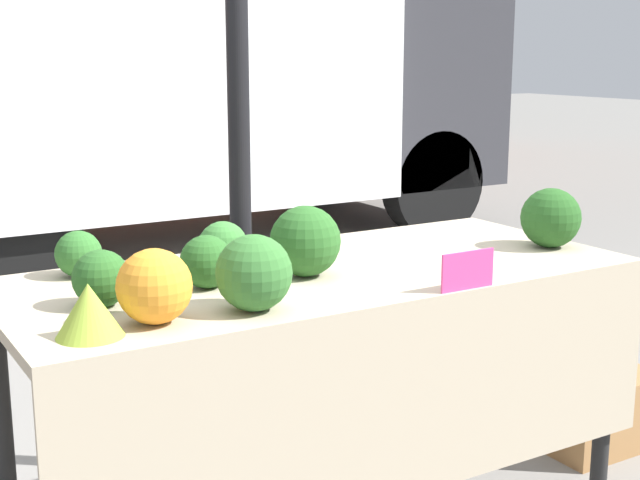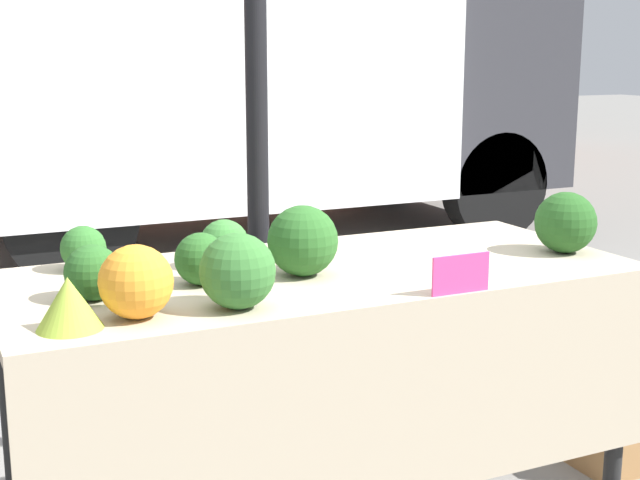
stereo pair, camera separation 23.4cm
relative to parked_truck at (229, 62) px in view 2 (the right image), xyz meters
name	(u,v)px [view 2 (the right image)]	position (x,y,z in m)	size (l,w,h in m)	color
tent_pole	(256,92)	(-1.23, -3.74, -0.03)	(0.07, 0.07, 2.58)	black
parked_truck	(229,62)	(0.00, 0.00, 0.00)	(4.61, 2.19, 2.44)	white
market_table	(330,320)	(-1.28, -4.39, -0.60)	(1.67, 0.73, 0.85)	tan
orange_cauliflower	(136,282)	(-1.82, -4.56, -0.39)	(0.16, 0.16, 0.16)	orange
romanesco_head	(69,303)	(-1.97, -4.57, -0.42)	(0.14, 0.14, 0.11)	#93B238
broccoli_head_0	(224,244)	(-1.50, -4.21, -0.41)	(0.13, 0.13, 0.13)	#387533
broccoli_head_1	(303,241)	(-1.35, -4.37, -0.38)	(0.18, 0.18, 0.18)	#285B23
broccoli_head_2	(83,248)	(-1.85, -4.08, -0.41)	(0.12, 0.12, 0.12)	#2D6628
broccoli_head_3	(566,222)	(-0.56, -4.44, -0.39)	(0.18, 0.18, 0.18)	#23511E
broccoli_head_4	(201,259)	(-1.61, -4.35, -0.41)	(0.13, 0.13, 0.13)	#285B23
broccoli_head_5	(92,273)	(-1.88, -4.37, -0.41)	(0.13, 0.13, 0.13)	#285B23
broccoli_head_6	(238,271)	(-1.60, -4.58, -0.39)	(0.17, 0.17, 0.17)	#336B2D
price_sign	(461,274)	(-1.08, -4.68, -0.43)	(0.16, 0.01, 0.09)	#E53D84
produce_crate	(623,420)	(-0.02, -4.18, -1.19)	(0.44, 0.32, 0.27)	#9E7042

